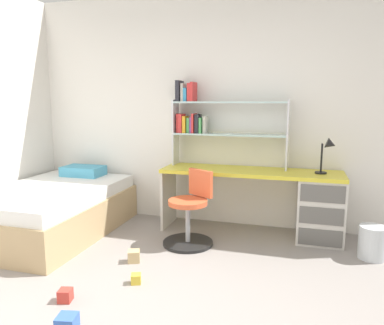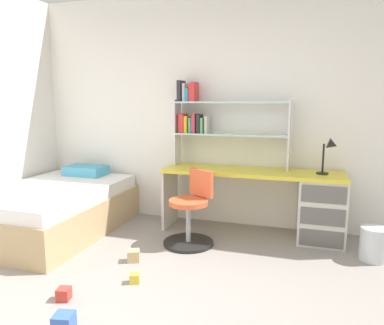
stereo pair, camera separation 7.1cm
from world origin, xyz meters
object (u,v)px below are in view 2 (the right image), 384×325
at_px(bed_platform, 55,209).
at_px(toy_block_yellow_3, 135,278).
at_px(swivel_chair, 191,216).
at_px(waste_bin, 374,244).
at_px(bookshelf_hutch, 212,118).
at_px(toy_block_blue_1, 64,323).
at_px(desk, 300,202).
at_px(toy_block_natural_2, 134,256).
at_px(toy_block_red_0, 64,294).
at_px(desk_lamp, 330,150).

distance_m(bed_platform, toy_block_yellow_3, 1.63).
distance_m(swivel_chair, waste_bin, 1.76).
xyz_separation_m(bookshelf_hutch, toy_block_blue_1, (-0.37, -2.31, -1.22)).
height_order(swivel_chair, toy_block_blue_1, swivel_chair).
bearing_deg(desk, toy_block_yellow_3, -130.89).
bearing_deg(toy_block_natural_2, bookshelf_hutch, 70.68).
relative_size(toy_block_blue_1, toy_block_natural_2, 1.14).
bearing_deg(toy_block_blue_1, toy_block_yellow_3, 79.11).
distance_m(desk, bookshelf_hutch, 1.34).
xyz_separation_m(bed_platform, toy_block_red_0, (1.01, -1.21, -0.22)).
height_order(bed_platform, toy_block_yellow_3, bed_platform).
relative_size(desk_lamp, toy_block_red_0, 4.12).
relative_size(desk_lamp, waste_bin, 1.22).
distance_m(desk_lamp, toy_block_red_0, 2.79).
bearing_deg(waste_bin, bookshelf_hutch, 163.37).
xyz_separation_m(bookshelf_hutch, toy_block_red_0, (-0.62, -1.98, -1.23)).
bearing_deg(toy_block_yellow_3, desk_lamp, 43.20).
height_order(desk, toy_block_blue_1, desk).
bearing_deg(desk_lamp, waste_bin, -39.53).
height_order(bookshelf_hutch, waste_bin, bookshelf_hutch).
bearing_deg(toy_block_natural_2, toy_block_blue_1, -87.17).
bearing_deg(bookshelf_hutch, waste_bin, -16.63).
xyz_separation_m(desk, bed_platform, (-2.64, -0.63, -0.14)).
bearing_deg(desk_lamp, bookshelf_hutch, 172.70).
bearing_deg(bookshelf_hutch, desk_lamp, -7.30).
height_order(bed_platform, toy_block_red_0, bed_platform).
bearing_deg(toy_block_yellow_3, waste_bin, 29.23).
bearing_deg(bed_platform, desk_lamp, 11.82).
distance_m(bookshelf_hutch, bed_platform, 2.07).
bearing_deg(toy_block_blue_1, bed_platform, 129.18).
xyz_separation_m(desk_lamp, swivel_chair, (-1.34, -0.47, -0.68)).
xyz_separation_m(bookshelf_hutch, bed_platform, (-1.63, -0.77, -1.01)).
xyz_separation_m(swivel_chair, toy_block_blue_1, (-0.32, -1.67, -0.24)).
height_order(desk_lamp, bed_platform, desk_lamp).
xyz_separation_m(swivel_chair, waste_bin, (1.75, 0.13, -0.14)).
bearing_deg(bed_platform, swivel_chair, 4.87).
height_order(waste_bin, toy_block_blue_1, waste_bin).
bearing_deg(toy_block_red_0, toy_block_yellow_3, 45.95).
bearing_deg(toy_block_red_0, swivel_chair, 67.34).
relative_size(desk_lamp, toy_block_blue_1, 3.12).
bearing_deg(bookshelf_hutch, toy_block_natural_2, -109.32).
bearing_deg(desk_lamp, toy_block_blue_1, -127.56).
height_order(swivel_chair, waste_bin, swivel_chair).
relative_size(bookshelf_hutch, swivel_chair, 1.72).
relative_size(toy_block_natural_2, toy_block_yellow_3, 1.36).
bearing_deg(bed_platform, bookshelf_hutch, 25.41).
bearing_deg(toy_block_yellow_3, toy_block_red_0, -134.05).
height_order(desk, swivel_chair, swivel_chair).
height_order(desk, toy_block_yellow_3, desk).
xyz_separation_m(desk, toy_block_red_0, (-1.63, -1.84, -0.36)).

